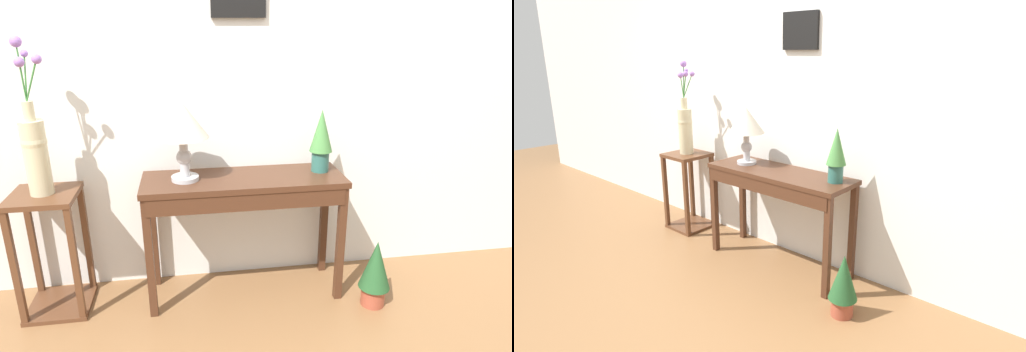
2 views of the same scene
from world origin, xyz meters
TOP-DOWN VIEW (x-y plane):
  - back_wall_with_art at (0.00, 1.40)m, footprint 9.00×0.13m
  - console_table at (0.11, 1.09)m, footprint 1.19×0.40m
  - table_lamp at (-0.23, 1.11)m, footprint 0.29×0.29m
  - potted_plant_on_console at (0.59, 1.15)m, footprint 0.14×0.14m
  - pedestal_stand_left at (-1.02, 1.12)m, footprint 0.36×0.36m
  - flower_vase_tall at (-1.02, 1.12)m, footprint 0.18×0.15m
  - potted_plant_floor at (0.87, 0.84)m, footprint 0.19×0.19m

SIDE VIEW (x-z plane):
  - potted_plant_floor at x=0.87m, z-range 0.02..0.45m
  - pedestal_stand_left at x=-1.02m, z-range 0.00..0.74m
  - console_table at x=0.11m, z-range 0.27..1.06m
  - potted_plant_on_console at x=0.59m, z-range 0.80..1.18m
  - flower_vase_tall at x=-1.02m, z-range 0.60..1.44m
  - table_lamp at x=-0.23m, z-range 0.88..1.34m
  - back_wall_with_art at x=0.00m, z-range 0.00..2.80m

